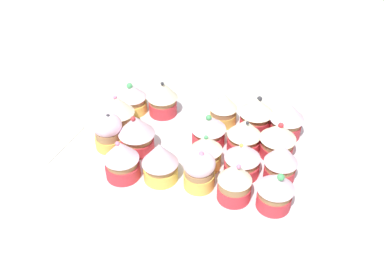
{
  "coord_description": "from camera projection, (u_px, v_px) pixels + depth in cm",
  "views": [
    {
      "loc": [
        -16.99,
        60.45,
        54.51
      ],
      "look_at": [
        0.0,
        0.0,
        4.2
      ],
      "focal_mm": 41.33,
      "sensor_mm": 36.0,
      "label": 1
    }
  ],
  "objects": [
    {
      "name": "cupcake_4",
      "position": [
        132.0,
        98.0,
        0.9
      ],
      "size": [
        5.96,
        5.96,
        6.76
      ],
      "color": "#EFC651",
      "rests_on": "baking_tray"
    },
    {
      "name": "cupcake_13",
      "position": [
        108.0,
        131.0,
        0.81
      ],
      "size": [
        5.36,
        5.36,
        7.38
      ],
      "color": "#EFC651",
      "rests_on": "baking_tray"
    },
    {
      "name": "cupcake_1",
      "position": [
        256.0,
        113.0,
        0.85
      ],
      "size": [
        6.63,
        6.63,
        7.17
      ],
      "color": "#D1333D",
      "rests_on": "baking_tray"
    },
    {
      "name": "baking_tray",
      "position": [
        192.0,
        152.0,
        0.83
      ],
      "size": [
        41.7,
        29.11,
        1.2
      ],
      "color": "silver",
      "rests_on": "ground_plane"
    },
    {
      "name": "cupcake_10",
      "position": [
        242.0,
        159.0,
        0.75
      ],
      "size": [
        6.21,
        6.21,
        6.75
      ],
      "color": "#D1333D",
      "rests_on": "baking_tray"
    },
    {
      "name": "cupcake_15",
      "position": [
        235.0,
        181.0,
        0.7
      ],
      "size": [
        5.55,
        5.55,
        7.69
      ],
      "color": "#D1333D",
      "rests_on": "baking_tray"
    },
    {
      "name": "cupcake_6",
      "position": [
        244.0,
        135.0,
        0.8
      ],
      "size": [
        6.2,
        6.2,
        6.89
      ],
      "color": "#D1333D",
      "rests_on": "baking_tray"
    },
    {
      "name": "cupcake_17",
      "position": [
        160.0,
        161.0,
        0.74
      ],
      "size": [
        6.23,
        6.23,
        7.53
      ],
      "color": "#EFC651",
      "rests_on": "baking_tray"
    },
    {
      "name": "cupcake_16",
      "position": [
        199.0,
        170.0,
        0.73
      ],
      "size": [
        5.36,
        5.36,
        7.34
      ],
      "color": "#EFC651",
      "rests_on": "baking_tray"
    },
    {
      "name": "cupcake_8",
      "position": [
        118.0,
        111.0,
        0.86
      ],
      "size": [
        6.31,
        6.31,
        7.27
      ],
      "color": "#EFC651",
      "rests_on": "baking_tray"
    },
    {
      "name": "cupcake_3",
      "position": [
        162.0,
        97.0,
        0.89
      ],
      "size": [
        6.21,
        6.21,
        7.79
      ],
      "color": "#D1333D",
      "rests_on": "baking_tray"
    },
    {
      "name": "ground_plane",
      "position": [
        192.0,
        160.0,
        0.84
      ],
      "size": [
        180.0,
        180.0,
        3.0
      ],
      "primitive_type": "cube",
      "color": "beige"
    },
    {
      "name": "cupcake_12",
      "position": [
        137.0,
        133.0,
        0.8
      ],
      "size": [
        6.72,
        6.72,
        7.79
      ],
      "color": "#D1333D",
      "rests_on": "baking_tray"
    },
    {
      "name": "napkin",
      "position": [
        37.0,
        136.0,
        0.87
      ],
      "size": [
        15.07,
        13.75,
        0.6
      ],
      "primitive_type": "cube",
      "rotation": [
        0.0,
        0.0,
        -0.12
      ],
      "color": "white",
      "rests_on": "ground_plane"
    },
    {
      "name": "cupcake_2",
      "position": [
        223.0,
        108.0,
        0.87
      ],
      "size": [
        5.44,
        5.44,
        6.96
      ],
      "color": "#EFC651",
      "rests_on": "baking_tray"
    },
    {
      "name": "cupcake_11",
      "position": [
        206.0,
        151.0,
        0.77
      ],
      "size": [
        5.6,
        5.6,
        7.02
      ],
      "color": "#EFC651",
      "rests_on": "baking_tray"
    },
    {
      "name": "cupcake_14",
      "position": [
        275.0,
        190.0,
        0.69
      ],
      "size": [
        6.03,
        6.03,
        7.36
      ],
      "color": "#D1333D",
      "rests_on": "baking_tray"
    },
    {
      "name": "cupcake_9",
      "position": [
        281.0,
        161.0,
        0.74
      ],
      "size": [
        5.74,
        5.74,
        7.36
      ],
      "color": "#D1333D",
      "rests_on": "baking_tray"
    },
    {
      "name": "cupcake_5",
      "position": [
        278.0,
        139.0,
        0.79
      ],
      "size": [
        6.57,
        6.57,
        7.19
      ],
      "color": "#D1333D",
      "rests_on": "baking_tray"
    },
    {
      "name": "cupcake_0",
      "position": [
        287.0,
        119.0,
        0.83
      ],
      "size": [
        6.54,
        6.54,
        7.5
      ],
      "color": "#D1333D",
      "rests_on": "baking_tray"
    },
    {
      "name": "cupcake_7",
      "position": [
        208.0,
        129.0,
        0.82
      ],
      "size": [
        6.54,
        6.54,
        6.78
      ],
      "color": "#D1333D",
      "rests_on": "baking_tray"
    },
    {
      "name": "cupcake_18",
      "position": [
        122.0,
        159.0,
        0.75
      ],
      "size": [
        6.03,
        6.03,
        7.71
      ],
      "color": "#D1333D",
      "rests_on": "baking_tray"
    }
  ]
}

